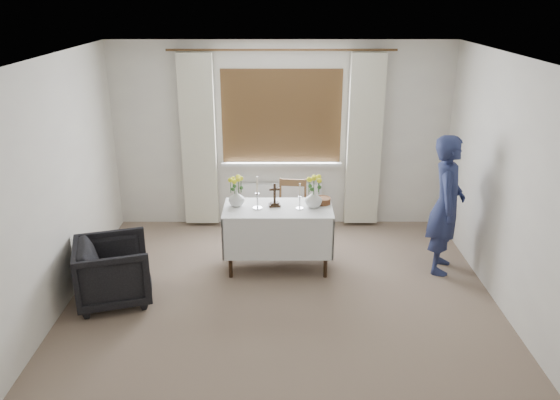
# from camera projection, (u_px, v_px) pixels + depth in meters

# --- Properties ---
(ground) EXTENTS (5.00, 5.00, 0.00)m
(ground) POSITION_uv_depth(u_px,v_px,m) (282.00, 321.00, 5.42)
(ground) COLOR #7C6555
(ground) RESTS_ON ground
(altar_table) EXTENTS (1.24, 0.64, 0.76)m
(altar_table) POSITION_uv_depth(u_px,v_px,m) (278.00, 238.00, 6.34)
(altar_table) COLOR white
(altar_table) RESTS_ON ground
(wooden_chair) EXTENTS (0.42, 0.42, 0.82)m
(wooden_chair) POSITION_uv_depth(u_px,v_px,m) (291.00, 213.00, 6.98)
(wooden_chair) COLOR #51361C
(wooden_chair) RESTS_ON ground
(armchair) EXTENTS (0.92, 0.91, 0.68)m
(armchair) POSITION_uv_depth(u_px,v_px,m) (114.00, 271.00, 5.68)
(armchair) COLOR black
(armchair) RESTS_ON ground
(person) EXTENTS (0.55, 0.68, 1.61)m
(person) POSITION_uv_depth(u_px,v_px,m) (446.00, 205.00, 6.16)
(person) COLOR navy
(person) RESTS_ON ground
(radiator) EXTENTS (1.10, 0.10, 0.60)m
(radiator) POSITION_uv_depth(u_px,v_px,m) (281.00, 204.00, 7.57)
(radiator) COLOR white
(radiator) RESTS_ON ground
(wooden_cross) EXTENTS (0.14, 0.11, 0.27)m
(wooden_cross) POSITION_uv_depth(u_px,v_px,m) (275.00, 195.00, 6.20)
(wooden_cross) COLOR black
(wooden_cross) RESTS_ON altar_table
(candlestick_left) EXTENTS (0.11, 0.11, 0.38)m
(candlestick_left) POSITION_uv_depth(u_px,v_px,m) (257.00, 193.00, 6.11)
(candlestick_left) COLOR silver
(candlestick_left) RESTS_ON altar_table
(candlestick_right) EXTENTS (0.11, 0.11, 0.30)m
(candlestick_right) POSITION_uv_depth(u_px,v_px,m) (300.00, 196.00, 6.12)
(candlestick_right) COLOR silver
(candlestick_right) RESTS_ON altar_table
(flower_vase_left) EXTENTS (0.20, 0.20, 0.19)m
(flower_vase_left) POSITION_uv_depth(u_px,v_px,m) (237.00, 198.00, 6.23)
(flower_vase_left) COLOR silver
(flower_vase_left) RESTS_ON altar_table
(flower_vase_right) EXTENTS (0.22, 0.22, 0.20)m
(flower_vase_right) POSITION_uv_depth(u_px,v_px,m) (314.00, 199.00, 6.19)
(flower_vase_right) COLOR silver
(flower_vase_right) RESTS_ON altar_table
(wicker_basket) EXTENTS (0.25, 0.25, 0.07)m
(wicker_basket) POSITION_uv_depth(u_px,v_px,m) (322.00, 201.00, 6.31)
(wicker_basket) COLOR brown
(wicker_basket) RESTS_ON altar_table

